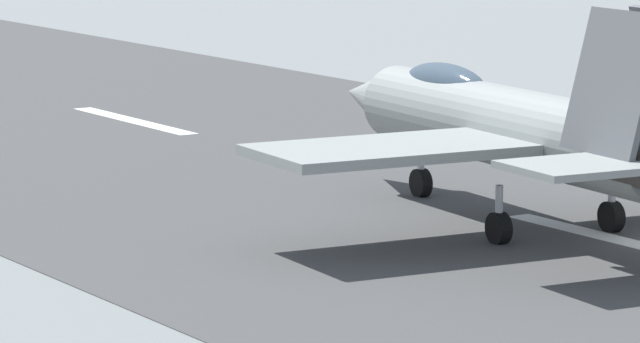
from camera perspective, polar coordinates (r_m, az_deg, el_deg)
The scene contains 3 objects.
ground_plane at distance 46.15m, azimuth 9.21°, elevation -2.14°, with size 400.00×400.00×0.00m, color slate.
runway_strip at distance 46.14m, azimuth 9.23°, elevation -2.13°, with size 240.00×26.00×0.02m.
fighter_jet at distance 47.86m, azimuth 5.71°, elevation 1.33°, with size 16.34×14.65×5.66m.
Camera 1 is at (-33.67, 30.26, 8.96)m, focal length 109.85 mm.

